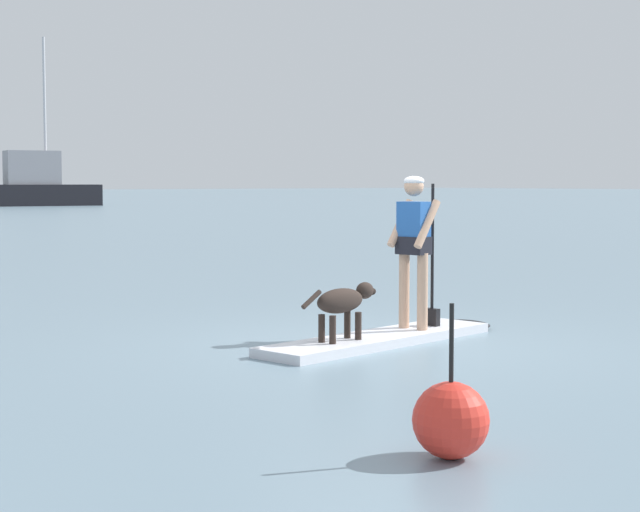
% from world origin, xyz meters
% --- Properties ---
extents(ground_plane, '(400.00, 400.00, 0.00)m').
position_xyz_m(ground_plane, '(0.00, 0.00, 0.00)').
color(ground_plane, slate).
extents(paddleboard, '(3.50, 1.15, 0.10)m').
position_xyz_m(paddleboard, '(0.23, 0.03, 0.05)').
color(paddleboard, silver).
rests_on(paddleboard, ground_plane).
extents(person_paddler, '(0.64, 0.52, 1.72)m').
position_xyz_m(person_paddler, '(0.62, 0.08, 1.10)').
color(person_paddler, tan).
rests_on(person_paddler, paddleboard).
extents(dog, '(1.13, 0.31, 0.59)m').
position_xyz_m(dog, '(-0.56, -0.08, 0.50)').
color(dog, '#2D231E').
rests_on(dog, paddleboard).
extents(moored_boat_far_starboard, '(8.70, 4.35, 12.11)m').
position_xyz_m(moored_boat_far_starboard, '(24.15, 62.96, 1.50)').
color(moored_boat_far_starboard, black).
rests_on(moored_boat_far_starboard, ground_plane).
extents(marker_buoy, '(0.49, 0.49, 0.99)m').
position_xyz_m(marker_buoy, '(-2.81, -3.77, 0.25)').
color(marker_buoy, red).
rests_on(marker_buoy, ground_plane).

